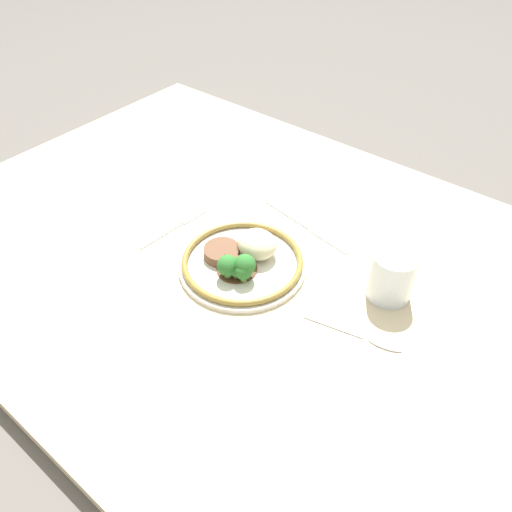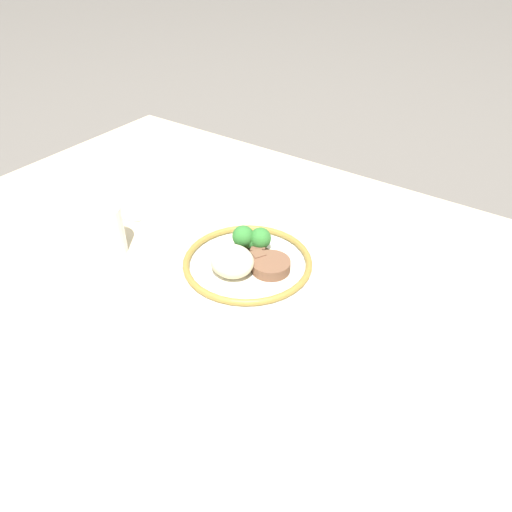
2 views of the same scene
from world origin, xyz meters
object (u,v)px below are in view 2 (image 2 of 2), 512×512
at_px(plate, 247,261).
at_px(knife, 167,316).
at_px(juice_glass, 103,232).
at_px(spoon, 138,220).
at_px(fork, 335,314).

height_order(plate, knife, plate).
distance_m(juice_glass, spoon, 0.12).
bearing_deg(fork, spoon, -88.69).
distance_m(plate, juice_glass, 0.27).
height_order(fork, spoon, spoon).
bearing_deg(juice_glass, knife, 163.02).
bearing_deg(spoon, juice_glass, 92.77).
height_order(fork, knife, same).
bearing_deg(juice_glass, plate, -156.64).
relative_size(plate, juice_glass, 2.60).
distance_m(plate, fork, 0.19).
bearing_deg(spoon, plate, 166.46).
relative_size(plate, fork, 1.39).
height_order(plate, spoon, plate).
distance_m(plate, spoon, 0.28).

